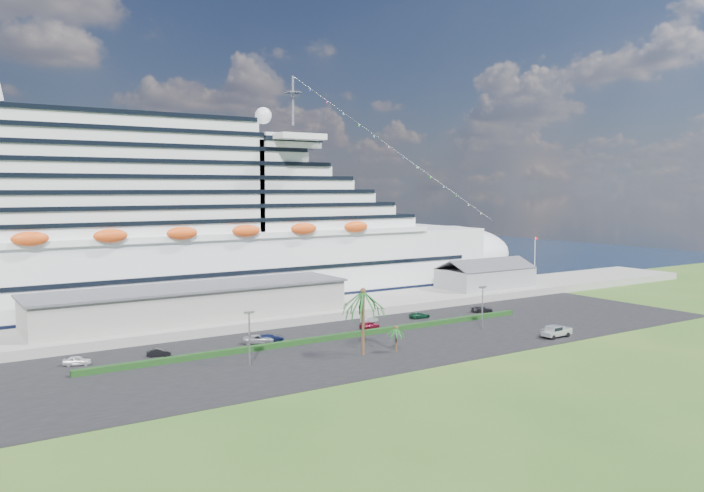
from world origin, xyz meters
TOP-DOWN VIEW (x-y plane):
  - ground at (0.00, 0.00)m, footprint 420.00×420.00m
  - asphalt_lot at (0.00, 11.00)m, footprint 140.00×38.00m
  - wharf at (0.00, 40.00)m, footprint 240.00×20.00m
  - water at (0.00, 130.00)m, footprint 420.00×160.00m
  - cruise_ship at (-21.53, 64.00)m, footprint 191.00×38.00m
  - terminal_building at (-25.00, 40.00)m, footprint 61.00×15.00m
  - port_shed at (52.00, 40.00)m, footprint 24.00×12.31m
  - flagpole at (70.04, 40.00)m, footprint 1.08×0.16m
  - hedge at (-8.00, 16.00)m, footprint 88.00×1.10m
  - lamp_post_left at (-28.00, 8.00)m, footprint 1.60×0.35m
  - lamp_post_right at (20.00, 8.00)m, footprint 1.60×0.35m
  - palm_tall at (-10.00, 4.00)m, footprint 8.82×8.82m
  - palm_short at (-4.50, 2.50)m, footprint 3.53×3.53m
  - parked_car_0 at (-49.79, 22.39)m, footprint 4.44×3.04m
  - parked_car_1 at (-37.77, 21.12)m, footprint 3.93×2.31m
  - parked_car_2 at (-20.47, 20.70)m, footprint 5.82×4.37m
  - parked_car_3 at (-18.27, 20.63)m, footprint 5.27×3.17m
  - parked_car_4 at (2.68, 20.46)m, footprint 4.00×1.62m
  - parked_car_5 at (5.78, 24.94)m, footprint 4.17×2.32m
  - parked_car_6 at (17.31, 23.37)m, footprint 4.65×2.63m
  - parked_car_7 at (32.68, 21.16)m, footprint 5.07×3.66m
  - pickup_truck at (26.20, -4.38)m, footprint 6.07×2.43m
  - boat_trailer at (27.43, -2.65)m, footprint 5.31×3.37m

SIDE VIEW (x-z plane):
  - ground at x=0.00m, z-range 0.00..0.00m
  - water at x=0.00m, z-range 0.00..0.02m
  - asphalt_lot at x=0.00m, z-range 0.00..0.12m
  - hedge at x=-8.00m, z-range 0.12..1.02m
  - parked_car_6 at x=17.31m, z-range 0.12..1.34m
  - parked_car_1 at x=-37.77m, z-range 0.12..1.35m
  - parked_car_5 at x=5.78m, z-range 0.12..1.42m
  - parked_car_4 at x=2.68m, z-range 0.12..1.48m
  - parked_car_7 at x=32.68m, z-range 0.12..1.48m
  - parked_car_0 at x=-49.79m, z-range 0.12..1.52m
  - parked_car_3 at x=-18.27m, z-range 0.12..1.55m
  - parked_car_2 at x=-20.47m, z-range 0.12..1.59m
  - wharf at x=0.00m, z-range 0.00..1.80m
  - boat_trailer at x=27.43m, z-range 0.37..1.91m
  - pickup_truck at x=26.20m, z-range 0.22..2.35m
  - palm_short at x=-4.50m, z-range 1.38..5.95m
  - port_shed at x=52.00m, z-range 0.71..8.08m
  - terminal_building at x=-25.00m, z-range 1.86..8.16m
  - lamp_post_left at x=-28.00m, z-range 1.21..9.48m
  - lamp_post_right at x=20.00m, z-range 1.21..9.48m
  - flagpole at x=70.04m, z-range 2.27..14.27m
  - palm_tall at x=-10.00m, z-range 3.64..14.77m
  - cruise_ship at x=-21.53m, z-range -10.31..43.69m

